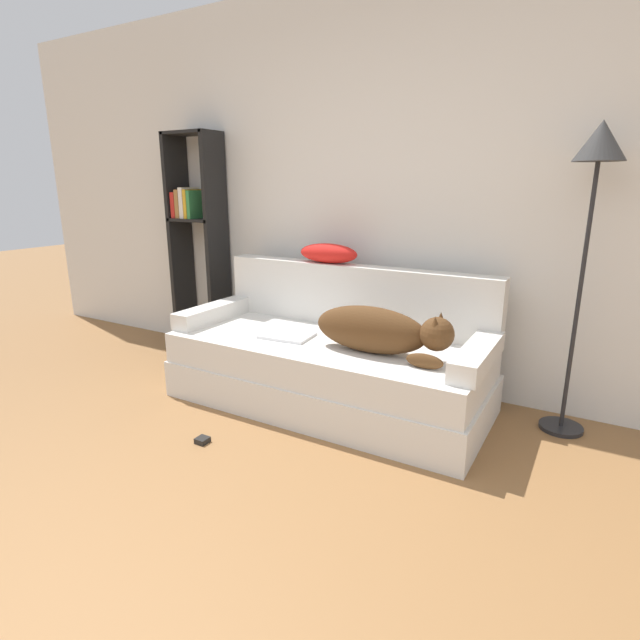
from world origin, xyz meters
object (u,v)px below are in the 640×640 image
object	(u,v)px
floor_lamp	(595,180)
power_adapter	(202,440)
laptop	(287,335)
dog	(380,331)
throw_pillow	(328,253)
couch	(327,372)
bookshelf	(196,231)

from	to	relation	value
floor_lamp	power_adapter	distance (m)	2.51
laptop	power_adapter	size ratio (longest dim) A/B	5.09
dog	floor_lamp	size ratio (longest dim) A/B	0.49
dog	throw_pillow	bearing A→B (deg)	142.11
couch	dog	size ratio (longest dim) A/B	2.42
floor_lamp	throw_pillow	bearing A→B (deg)	179.87
floor_lamp	dog	bearing A→B (deg)	-154.23
bookshelf	floor_lamp	distance (m)	2.89
laptop	power_adapter	bearing A→B (deg)	-103.27
laptop	dog	bearing A→B (deg)	-6.24
power_adapter	floor_lamp	bearing A→B (deg)	34.57
couch	throw_pillow	bearing A→B (deg)	118.86
couch	floor_lamp	xyz separation A→B (m)	(1.37, 0.38, 1.20)
throw_pillow	floor_lamp	distance (m)	1.65
dog	power_adapter	distance (m)	1.18
dog	power_adapter	xyz separation A→B (m)	(-0.75, -0.71, -0.57)
bookshelf	power_adapter	distance (m)	1.97
dog	laptop	world-z (taller)	dog
power_adapter	dog	bearing A→B (deg)	43.76
dog	power_adapter	bearing A→B (deg)	-136.24
dog	throw_pillow	xyz separation A→B (m)	(-0.61, 0.47, 0.35)
dog	bookshelf	size ratio (longest dim) A/B	0.47
dog	bookshelf	distance (m)	2.02
throw_pillow	floor_lamp	xyz separation A→B (m)	(1.58, -0.00, 0.48)
laptop	power_adapter	xyz separation A→B (m)	(-0.10, -0.72, -0.44)
dog	floor_lamp	bearing A→B (deg)	25.77
dog	laptop	distance (m)	0.66
throw_pillow	laptop	bearing A→B (deg)	-95.17
floor_lamp	power_adapter	xyz separation A→B (m)	(-1.72, -1.18, -1.40)
bookshelf	power_adapter	size ratio (longest dim) A/B	26.66
bookshelf	laptop	bearing A→B (deg)	-23.05
throw_pillow	bookshelf	distance (m)	1.29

